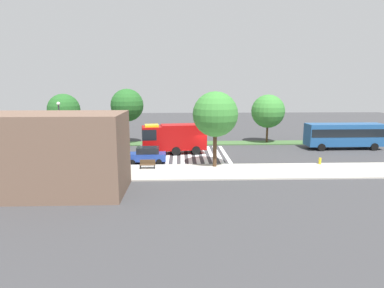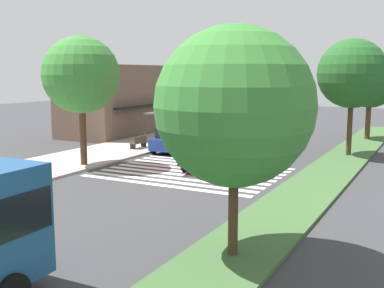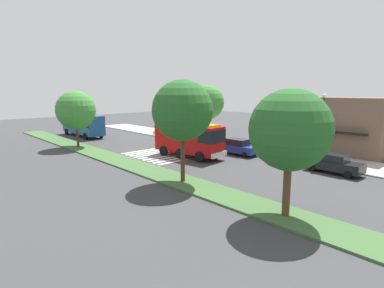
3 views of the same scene
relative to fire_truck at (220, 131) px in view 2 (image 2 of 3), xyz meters
name	(u,v)px [view 2 (image 2 of 3)]	position (x,y,z in m)	size (l,w,h in m)	color
ground_plane	(183,176)	(-4.16, 0.43, -2.12)	(120.00, 120.00, 0.00)	#38383A
sidewalk	(67,162)	(-4.16, 9.01, -2.05)	(60.00, 5.69, 0.14)	#ADA89E
median_strip	(310,189)	(-4.16, -6.81, -2.05)	(60.00, 3.00, 0.14)	#3D6033
crosswalk	(191,172)	(-3.09, 0.43, -2.11)	(7.65, 10.32, 0.01)	silver
fire_truck	(220,131)	(0.00, 0.00, 0.00)	(8.50, 3.68, 3.79)	#A50C0C
parked_car_west	(174,140)	(2.74, 4.96, -1.19)	(4.46, 2.22, 1.82)	navy
parked_car_mid	(231,126)	(13.45, 4.96, -1.23)	(4.83, 2.07, 1.71)	black
parked_car_east	(275,115)	(26.64, 4.97, -1.27)	(4.74, 2.22, 1.62)	silver
bus_stop_shelter	(166,120)	(6.35, 7.83, -0.23)	(3.50, 1.40, 2.46)	#4C4C51
bench_near_shelter	(139,142)	(2.35, 7.80, -1.52)	(1.60, 0.50, 0.90)	#4C3823
street_lamp	(204,91)	(11.38, 6.76, 2.00)	(0.36, 0.36, 6.81)	#2D2D30
storefront_building	(118,100)	(9.25, 14.75, 1.13)	(11.63, 6.61, 6.49)	brown
sidewalk_tree_far_west	(81,75)	(-4.68, 7.16, 3.54)	(4.70, 4.70, 7.88)	#47301E
sidewalk_tree_center	(236,86)	(19.96, 7.16, 2.31)	(3.76, 3.76, 6.21)	#47301E
median_tree_far_west	(235,107)	(-14.02, -6.81, 2.68)	(4.90, 4.90, 7.12)	#47301E
median_tree_west	(352,74)	(6.64, -6.81, 3.62)	(4.72, 4.72, 7.97)	#47301E
median_tree_center	(370,81)	(15.75, -6.81, 2.97)	(4.59, 4.59, 7.26)	#513823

